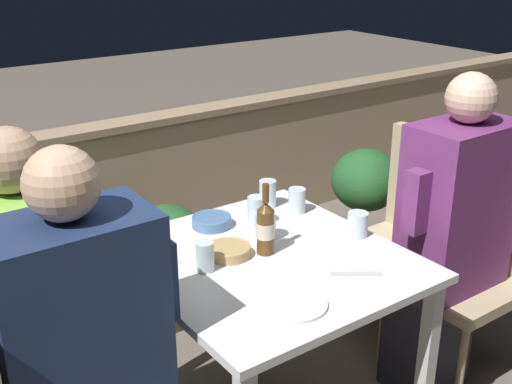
# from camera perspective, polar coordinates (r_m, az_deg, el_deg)

# --- Properties ---
(parapet_wall) EXTENTS (9.00, 0.18, 0.82)m
(parapet_wall) POSITION_cam_1_polar(r_m,az_deg,el_deg) (3.68, -14.20, -0.49)
(parapet_wall) COLOR tan
(parapet_wall) RESTS_ON ground_plane
(dining_table) EXTENTS (0.88, 0.94, 0.73)m
(dining_table) POSITION_cam_1_polar(r_m,az_deg,el_deg) (2.29, 1.04, -7.91)
(dining_table) COLOR white
(dining_table) RESTS_ON ground_plane
(planter_hedge) EXTENTS (0.70, 0.47, 0.56)m
(planter_hedge) POSITION_cam_1_polar(r_m,az_deg,el_deg) (3.11, -10.56, -6.43)
(planter_hedge) COLOR brown
(planter_hedge) RESTS_ON ground_plane
(person_navy_jumper) EXTENTS (0.50, 0.26, 1.31)m
(person_navy_jumper) POSITION_cam_1_polar(r_m,az_deg,el_deg) (1.89, -14.11, -15.12)
(person_navy_jumper) COLOR #282833
(person_navy_jumper) RESTS_ON ground_plane
(person_green_blouse) EXTENTS (0.48, 0.26, 1.29)m
(person_green_blouse) POSITION_cam_1_polar(r_m,az_deg,el_deg) (2.13, -18.32, -11.16)
(person_green_blouse) COLOR #282833
(person_green_blouse) RESTS_ON ground_plane
(chair_right_near) EXTENTS (0.48, 0.47, 0.96)m
(chair_right_near) POSITION_cam_1_polar(r_m,az_deg,el_deg) (2.85, 19.18, -4.67)
(chair_right_near) COLOR tan
(chair_right_near) RESTS_ON ground_plane
(person_purple_stripe) EXTENTS (0.50, 0.26, 1.32)m
(person_purple_stripe) POSITION_cam_1_polar(r_m,az_deg,el_deg) (2.65, 16.75, -3.97)
(person_purple_stripe) COLOR #282833
(person_purple_stripe) RESTS_ON ground_plane
(chair_right_far) EXTENTS (0.48, 0.47, 0.96)m
(chair_right_far) POSITION_cam_1_polar(r_m,az_deg,el_deg) (3.02, 13.89, -2.51)
(chair_right_far) COLOR tan
(chair_right_far) RESTS_ON ground_plane
(beer_bottle) EXTENTS (0.06, 0.06, 0.26)m
(beer_bottle) POSITION_cam_1_polar(r_m,az_deg,el_deg) (2.23, 0.85, -3.14)
(beer_bottle) COLOR brown
(beer_bottle) RESTS_ON dining_table
(plate_0) EXTENTS (0.21, 0.21, 0.01)m
(plate_0) POSITION_cam_1_polar(r_m,az_deg,el_deg) (1.97, 3.36, -9.91)
(plate_0) COLOR white
(plate_0) RESTS_ON dining_table
(bowl_0) EXTENTS (0.15, 0.15, 0.04)m
(bowl_0) POSITION_cam_1_polar(r_m,az_deg,el_deg) (2.24, -2.44, -5.18)
(bowl_0) COLOR tan
(bowl_0) RESTS_ON dining_table
(bowl_1) EXTENTS (0.15, 0.15, 0.04)m
(bowl_1) POSITION_cam_1_polar(r_m,az_deg,el_deg) (2.46, -3.96, -2.56)
(bowl_1) COLOR #4C709E
(bowl_1) RESTS_ON dining_table
(glass_cup_0) EXTENTS (0.07, 0.07, 0.12)m
(glass_cup_0) POSITION_cam_1_polar(r_m,az_deg,el_deg) (2.46, 0.06, -1.69)
(glass_cup_0) COLOR silver
(glass_cup_0) RESTS_ON dining_table
(glass_cup_1) EXTENTS (0.06, 0.06, 0.10)m
(glass_cup_1) POSITION_cam_1_polar(r_m,az_deg,el_deg) (2.14, -4.57, -5.73)
(glass_cup_1) COLOR silver
(glass_cup_1) RESTS_ON dining_table
(glass_cup_2) EXTENTS (0.08, 0.08, 0.11)m
(glass_cup_2) POSITION_cam_1_polar(r_m,az_deg,el_deg) (2.34, 0.83, -3.08)
(glass_cup_2) COLOR silver
(glass_cup_2) RESTS_ON dining_table
(glass_cup_3) EXTENTS (0.07, 0.07, 0.10)m
(glass_cup_3) POSITION_cam_1_polar(r_m,az_deg,el_deg) (2.58, 3.65, -0.76)
(glass_cup_3) COLOR silver
(glass_cup_3) RESTS_ON dining_table
(glass_cup_4) EXTENTS (0.07, 0.07, 0.11)m
(glass_cup_4) POSITION_cam_1_polar(r_m,az_deg,el_deg) (2.63, 1.05, -0.13)
(glass_cup_4) COLOR silver
(glass_cup_4) RESTS_ON dining_table
(glass_cup_5) EXTENTS (0.08, 0.08, 0.09)m
(glass_cup_5) POSITION_cam_1_polar(r_m,az_deg,el_deg) (2.40, 9.02, -2.86)
(glass_cup_5) COLOR silver
(glass_cup_5) RESTS_ON dining_table
(fork_0) EXTENTS (0.15, 0.11, 0.01)m
(fork_0) POSITION_cam_1_polar(r_m,az_deg,el_deg) (2.15, 8.88, -7.22)
(fork_0) COLOR silver
(fork_0) RESTS_ON dining_table
(potted_plant) EXTENTS (0.37, 0.37, 0.74)m
(potted_plant) POSITION_cam_1_polar(r_m,az_deg,el_deg) (3.47, 9.63, -0.79)
(potted_plant) COLOR #9E5638
(potted_plant) RESTS_ON ground_plane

